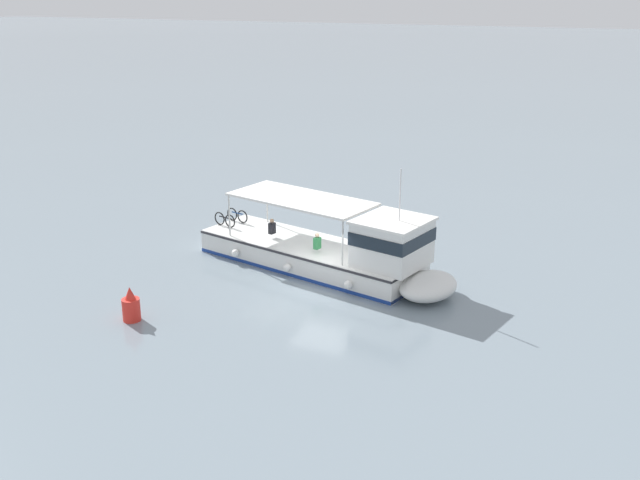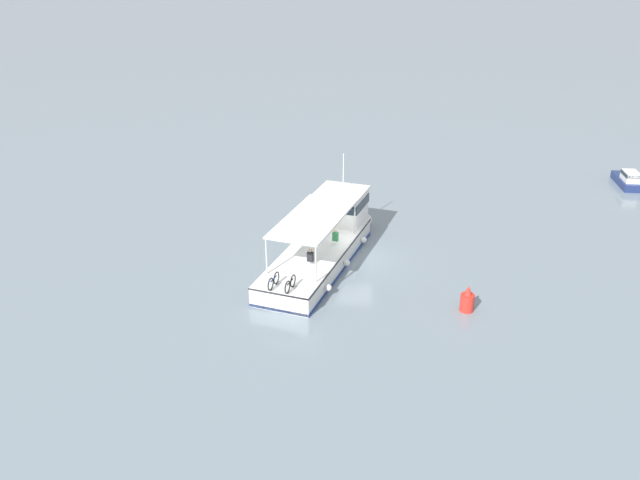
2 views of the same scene
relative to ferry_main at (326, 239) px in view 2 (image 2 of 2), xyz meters
The scene contains 4 objects.
ground_plane 1.88m from the ferry_main, 85.69° to the left, with size 400.00×400.00×0.00m, color gray.
ferry_main is the anchor object (origin of this frame).
motorboat_off_stern 25.92m from the ferry_main, 122.31° to the left, with size 3.63×1.40×1.26m.
channel_buoy 9.49m from the ferry_main, 52.05° to the left, with size 0.70×0.70×1.40m.
Camera 2 is at (34.47, 0.87, 16.72)m, focal length 36.61 mm.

